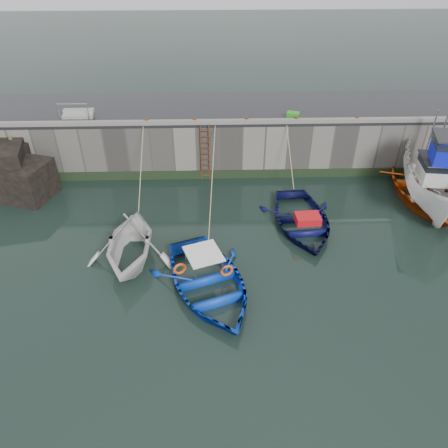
{
  "coord_description": "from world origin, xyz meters",
  "views": [
    {
      "loc": [
        -1.59,
        -11.27,
        12.23
      ],
      "look_at": [
        -1.15,
        3.94,
        1.2
      ],
      "focal_mm": 35.0,
      "sensor_mm": 36.0,
      "label": 1
    }
  ],
  "objects_px": {
    "bollard_b": "(195,121)",
    "boat_far_white": "(435,180)",
    "bollard_d": "(296,119)",
    "boat_near_white": "(132,259)",
    "bollard_c": "(247,120)",
    "fish_crate": "(293,115)",
    "boat_near_blue": "(209,290)",
    "bollard_a": "(146,121)",
    "boat_near_navy": "(301,225)",
    "boat_far_orange": "(425,186)",
    "ladder": "(205,153)",
    "bollard_e": "(357,119)"
  },
  "relations": [
    {
      "from": "bollard_b",
      "to": "boat_far_white",
      "type": "bearing_deg",
      "value": -13.71
    },
    {
      "from": "bollard_d",
      "to": "boat_near_white",
      "type": "bearing_deg",
      "value": -138.22
    },
    {
      "from": "bollard_c",
      "to": "bollard_d",
      "type": "height_order",
      "value": "same"
    },
    {
      "from": "fish_crate",
      "to": "bollard_c",
      "type": "distance_m",
      "value": 2.55
    },
    {
      "from": "boat_far_white",
      "to": "bollard_d",
      "type": "xyz_separation_m",
      "value": [
        -6.69,
        2.93,
        2.07
      ]
    },
    {
      "from": "boat_near_blue",
      "to": "fish_crate",
      "type": "relative_size",
      "value": 8.91
    },
    {
      "from": "boat_near_white",
      "to": "bollard_a",
      "type": "xyz_separation_m",
      "value": [
        0.14,
        7.09,
        3.3
      ]
    },
    {
      "from": "boat_near_navy",
      "to": "boat_far_orange",
      "type": "xyz_separation_m",
      "value": [
        6.93,
        2.64,
        0.48
      ]
    },
    {
      "from": "boat_far_white",
      "to": "boat_far_orange",
      "type": "distance_m",
      "value": 1.03
    },
    {
      "from": "boat_near_white",
      "to": "boat_far_white",
      "type": "height_order",
      "value": "boat_far_white"
    },
    {
      "from": "bollard_c",
      "to": "fish_crate",
      "type": "bearing_deg",
      "value": 11.0
    },
    {
      "from": "fish_crate",
      "to": "bollard_d",
      "type": "xyz_separation_m",
      "value": [
        0.1,
        -0.49,
        -0.03
      ]
    },
    {
      "from": "bollard_b",
      "to": "boat_near_white",
      "type": "bearing_deg",
      "value": -110.41
    },
    {
      "from": "boat_near_blue",
      "to": "ladder",
      "type": "bearing_deg",
      "value": 70.94
    },
    {
      "from": "boat_far_white",
      "to": "bollard_d",
      "type": "bearing_deg",
      "value": 170.51
    },
    {
      "from": "ladder",
      "to": "bollard_d",
      "type": "xyz_separation_m",
      "value": [
        4.8,
        0.34,
        1.71
      ]
    },
    {
      "from": "boat_near_blue",
      "to": "bollard_d",
      "type": "relative_size",
      "value": 20.23
    },
    {
      "from": "ladder",
      "to": "bollard_b",
      "type": "distance_m",
      "value": 1.81
    },
    {
      "from": "bollard_e",
      "to": "ladder",
      "type": "bearing_deg",
      "value": -177.6
    },
    {
      "from": "boat_far_white",
      "to": "bollard_d",
      "type": "relative_size",
      "value": 28.89
    },
    {
      "from": "boat_far_white",
      "to": "bollard_d",
      "type": "height_order",
      "value": "boat_far_white"
    },
    {
      "from": "boat_near_blue",
      "to": "boat_near_white",
      "type": "bearing_deg",
      "value": 129.11
    },
    {
      "from": "boat_near_white",
      "to": "boat_near_navy",
      "type": "relative_size",
      "value": 0.88
    },
    {
      "from": "boat_far_orange",
      "to": "bollard_d",
      "type": "relative_size",
      "value": 27.61
    },
    {
      "from": "boat_far_white",
      "to": "bollard_e",
      "type": "distance_m",
      "value": 5.0
    },
    {
      "from": "bollard_c",
      "to": "bollard_d",
      "type": "bearing_deg",
      "value": 0.0
    },
    {
      "from": "boat_far_white",
      "to": "bollard_a",
      "type": "xyz_separation_m",
      "value": [
        -14.49,
        2.93,
        2.07
      ]
    },
    {
      "from": "boat_far_white",
      "to": "boat_far_orange",
      "type": "xyz_separation_m",
      "value": [
        0.0,
        0.7,
        -0.75
      ]
    },
    {
      "from": "bollard_d",
      "to": "boat_near_navy",
      "type": "bearing_deg",
      "value": -92.79
    },
    {
      "from": "boat_far_white",
      "to": "fish_crate",
      "type": "xyz_separation_m",
      "value": [
        -6.79,
        3.41,
        2.09
      ]
    },
    {
      "from": "boat_far_white",
      "to": "bollard_c",
      "type": "bearing_deg",
      "value": 176.65
    },
    {
      "from": "boat_near_navy",
      "to": "bollard_e",
      "type": "height_order",
      "value": "bollard_e"
    },
    {
      "from": "ladder",
      "to": "boat_near_navy",
      "type": "bearing_deg",
      "value": -44.82
    },
    {
      "from": "ladder",
      "to": "boat_near_navy",
      "type": "height_order",
      "value": "ladder"
    },
    {
      "from": "bollard_c",
      "to": "bollard_e",
      "type": "bearing_deg",
      "value": 0.0
    },
    {
      "from": "boat_far_orange",
      "to": "bollard_a",
      "type": "bearing_deg",
      "value": 178.19
    },
    {
      "from": "boat_near_navy",
      "to": "bollard_b",
      "type": "relative_size",
      "value": 18.57
    },
    {
      "from": "boat_far_white",
      "to": "bollard_b",
      "type": "relative_size",
      "value": 28.89
    },
    {
      "from": "boat_near_navy",
      "to": "fish_crate",
      "type": "height_order",
      "value": "fish_crate"
    },
    {
      "from": "boat_far_white",
      "to": "bollard_a",
      "type": "relative_size",
      "value": 28.89
    },
    {
      "from": "fish_crate",
      "to": "boat_far_orange",
      "type": "bearing_deg",
      "value": -6.05
    },
    {
      "from": "fish_crate",
      "to": "bollard_e",
      "type": "relative_size",
      "value": 2.27
    },
    {
      "from": "fish_crate",
      "to": "bollard_c",
      "type": "xyz_separation_m",
      "value": [
        -2.5,
        -0.49,
        -0.03
      ]
    },
    {
      "from": "boat_far_white",
      "to": "boat_near_blue",
      "type": "bearing_deg",
      "value": -137.44
    },
    {
      "from": "boat_near_blue",
      "to": "bollard_b",
      "type": "xyz_separation_m",
      "value": [
        -0.66,
        9.06,
        3.3
      ]
    },
    {
      "from": "ladder",
      "to": "boat_far_white",
      "type": "bearing_deg",
      "value": -12.7
    },
    {
      "from": "boat_near_blue",
      "to": "bollard_a",
      "type": "height_order",
      "value": "bollard_a"
    },
    {
      "from": "boat_far_orange",
      "to": "fish_crate",
      "type": "height_order",
      "value": "boat_far_orange"
    },
    {
      "from": "fish_crate",
      "to": "boat_far_white",
      "type": "bearing_deg",
      "value": -10.97
    },
    {
      "from": "bollard_a",
      "to": "bollard_c",
      "type": "distance_m",
      "value": 5.2
    }
  ]
}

